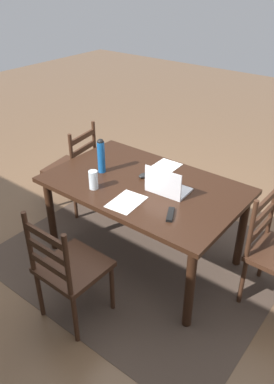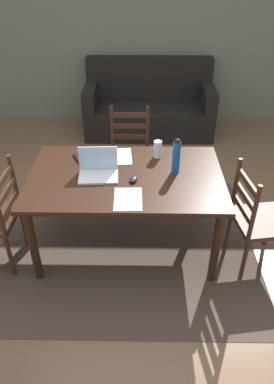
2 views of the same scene
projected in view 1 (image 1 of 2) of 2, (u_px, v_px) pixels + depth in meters
The scene contains 12 objects.
ground_plane at pixel (143, 255), 3.51m from camera, with size 14.00×14.00×0.00m, color brown.
area_rug at pixel (143, 254), 3.51m from camera, with size 2.35×2.05×0.01m, color #47382D.
dining_table at pixel (144, 193), 3.16m from camera, with size 1.61×1.01×0.76m.
chair_right_near at pixel (73, 169), 3.99m from camera, with size 0.50×0.50×0.95m.
chair_far_head at pixel (69, 269), 2.68m from camera, with size 0.44×0.44×0.95m.
laptop at pixel (166, 186), 2.97m from camera, with size 0.33×0.24×0.23m.
water_bottle at pixel (101, 155), 3.21m from camera, with size 0.06×0.06×0.31m.
drinking_glass at pixel (93, 180), 3.01m from camera, with size 0.07×0.07×0.15m, color silver.
computer_mouse at pixel (144, 175), 3.20m from camera, with size 0.06×0.10×0.03m, color black.
tv_remote at pixel (170, 214), 2.72m from camera, with size 0.04×0.17×0.02m, color black.
paper_stack_left at pixel (164, 167), 3.36m from camera, with size 0.21×0.30×0.00m, color white.
paper_stack_right at pixel (126, 202), 2.87m from camera, with size 0.21×0.30×0.00m, color white.
Camera 1 is at (-1.62, 2.17, 2.31)m, focal length 35.46 mm.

